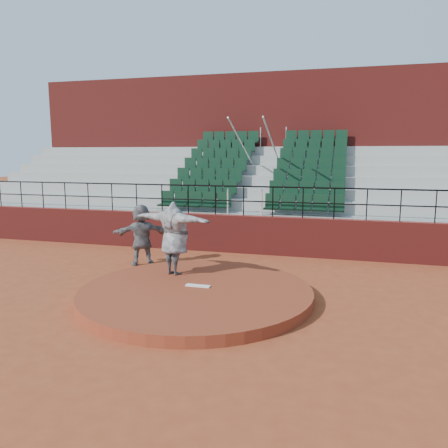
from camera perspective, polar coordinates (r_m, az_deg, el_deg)
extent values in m
plane|color=#954021|center=(10.54, -3.67, -9.66)|extent=(90.00, 90.00, 0.00)
cylinder|color=maroon|center=(10.50, -3.68, -9.01)|extent=(5.50, 5.50, 0.25)
cube|color=white|center=(10.59, -3.42, -8.05)|extent=(0.60, 0.15, 0.03)
cube|color=maroon|center=(15.04, 2.54, -1.35)|extent=(24.00, 0.30, 1.30)
cylinder|color=black|center=(14.83, 2.58, 4.93)|extent=(24.00, 0.05, 0.05)
cylinder|color=black|center=(14.87, 2.57, 3.01)|extent=(24.00, 0.04, 0.04)
cylinder|color=black|center=(19.67, -27.19, 3.52)|extent=(0.04, 0.04, 1.00)
cylinder|color=black|center=(19.01, -24.96, 3.52)|extent=(0.04, 0.04, 1.00)
cylinder|color=black|center=(18.38, -22.58, 3.51)|extent=(0.04, 0.04, 1.00)
cylinder|color=black|center=(17.78, -20.03, 3.48)|extent=(0.04, 0.04, 1.00)
cylinder|color=black|center=(17.23, -17.31, 3.46)|extent=(0.04, 0.04, 1.00)
cylinder|color=black|center=(16.71, -14.42, 3.42)|extent=(0.04, 0.04, 1.00)
cylinder|color=black|center=(16.23, -11.35, 3.36)|extent=(0.04, 0.04, 1.00)
cylinder|color=black|center=(15.81, -8.11, 3.30)|extent=(0.04, 0.04, 1.00)
cylinder|color=black|center=(15.44, -4.70, 3.22)|extent=(0.04, 0.04, 1.00)
cylinder|color=black|center=(15.13, -1.13, 3.12)|extent=(0.04, 0.04, 1.00)
cylinder|color=black|center=(14.87, 2.57, 3.01)|extent=(0.04, 0.04, 1.00)
cylinder|color=black|center=(14.68, 6.38, 2.88)|extent=(0.04, 0.04, 1.00)
cylinder|color=black|center=(14.56, 10.27, 2.74)|extent=(0.04, 0.04, 1.00)
cylinder|color=black|center=(14.51, 14.21, 2.58)|extent=(0.04, 0.04, 1.00)
cylinder|color=black|center=(14.52, 18.16, 2.41)|extent=(0.04, 0.04, 1.00)
cylinder|color=black|center=(14.60, 22.08, 2.23)|extent=(0.04, 0.04, 1.00)
cylinder|color=black|center=(14.75, 25.94, 2.04)|extent=(0.04, 0.04, 1.00)
cube|color=#9B9B96|center=(15.59, 3.01, -0.97)|extent=(24.00, 0.85, 1.30)
cube|color=black|center=(15.99, -3.88, 2.93)|extent=(2.75, 0.48, 0.72)
cube|color=black|center=(15.16, 10.37, 2.46)|extent=(2.75, 0.48, 0.72)
cube|color=#9B9B96|center=(16.38, 3.66, 0.23)|extent=(24.00, 0.85, 1.70)
cube|color=black|center=(16.76, -2.94, 4.60)|extent=(2.75, 0.48, 0.72)
cube|color=black|center=(15.96, 10.69, 4.22)|extent=(2.75, 0.48, 0.72)
cube|color=#9B9B96|center=(17.17, 4.25, 1.31)|extent=(24.00, 0.85, 2.10)
cube|color=black|center=(17.54, -2.07, 6.13)|extent=(2.75, 0.48, 0.72)
cube|color=black|center=(16.78, 10.98, 5.82)|extent=(2.75, 0.48, 0.72)
cube|color=#9B9B96|center=(17.98, 4.79, 2.30)|extent=(24.00, 0.85, 2.50)
cube|color=black|center=(18.33, -1.27, 7.52)|extent=(2.75, 0.48, 0.72)
cube|color=black|center=(17.61, 11.24, 7.27)|extent=(2.75, 0.48, 0.72)
cube|color=#9B9B96|center=(18.78, 5.28, 3.21)|extent=(24.00, 0.85, 2.90)
cube|color=black|center=(19.14, -0.53, 8.79)|extent=(2.75, 0.48, 0.72)
cube|color=black|center=(18.45, 11.48, 8.59)|extent=(2.75, 0.48, 0.72)
cube|color=#9B9B96|center=(19.60, 5.73, 4.04)|extent=(24.00, 0.85, 3.30)
cube|color=black|center=(19.96, 0.15, 9.95)|extent=(2.75, 0.48, 0.72)
cube|color=black|center=(19.30, 11.71, 9.79)|extent=(2.75, 0.48, 0.72)
cube|color=#9B9B96|center=(20.42, 6.14, 4.80)|extent=(24.00, 0.85, 3.70)
cube|color=black|center=(20.79, 0.78, 11.03)|extent=(2.75, 0.48, 0.72)
cube|color=black|center=(20.15, 11.91, 10.89)|extent=(2.75, 0.48, 0.72)
cylinder|color=silver|center=(17.97, 2.97, 9.19)|extent=(0.06, 5.97, 2.46)
cylinder|color=silver|center=(17.74, 6.81, 9.14)|extent=(0.06, 5.97, 2.46)
cube|color=maroon|center=(22.26, 7.04, 9.53)|extent=(24.00, 3.00, 7.10)
imported|color=black|center=(11.48, -6.51, -1.85)|extent=(2.46, 1.30, 1.93)
imported|color=black|center=(13.62, -10.70, -1.36)|extent=(1.80, 1.35, 1.89)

